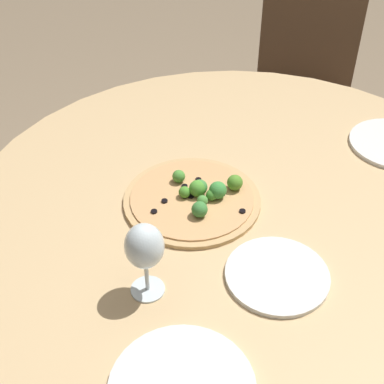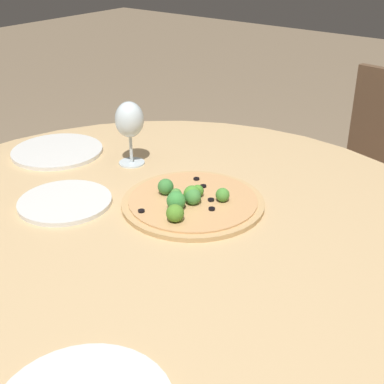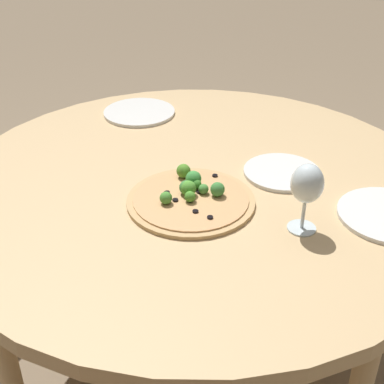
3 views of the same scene
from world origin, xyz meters
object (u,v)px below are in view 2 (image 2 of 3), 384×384
Objects in this scene: chair_2 at (378,188)px; wine_glass at (130,121)px; plate_far at (57,151)px; pizza at (190,201)px; plate_near at (65,202)px.

wine_glass reaches higher than chair_2.
chair_2 is 1.10m from plate_far.
pizza is at bearing -90.95° from chair_2.
plate_near is (0.16, -0.22, -0.01)m from pizza.
wine_glass reaches higher than plate_near.
pizza reaches higher than plate_far.
pizza is 0.29m from wine_glass.
plate_far is at bearing -126.40° from plate_near.
chair_2 is at bearing 147.07° from plate_far.
plate_far is (-0.18, -0.24, 0.00)m from plate_near.
chair_2 reaches higher than plate_far.
chair_2 is at bearing 155.56° from wine_glass.
plate_near is at bearing -101.08° from chair_2.
plate_near is (1.06, -0.34, 0.28)m from chair_2.
plate_near is at bearing 53.60° from plate_far.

